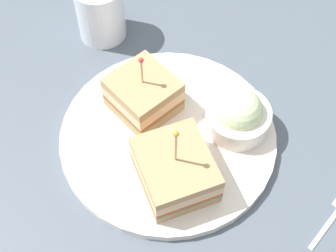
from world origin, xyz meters
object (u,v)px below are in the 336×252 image
Objects in this scene: sandwich_half_front at (143,94)px; coleslaw_bowl at (238,115)px; plate at (168,137)px; sandwich_half_back at (175,170)px; drink_glass at (101,13)px.

sandwich_half_front is 13.33cm from coleslaw_bowl.
sandwich_half_back is (6.68, 2.29, 3.29)cm from plate.
sandwich_half_front is 1.28× the size of coleslaw_bowl.
drink_glass reaches higher than coleslaw_bowl.
sandwich_half_front is 0.87× the size of sandwich_half_back.
sandwich_half_front is at bearing 35.75° from drink_glass.
coleslaw_bowl is 0.95× the size of drink_glass.
sandwich_half_back is at bearing 31.83° from sandwich_half_front.
sandwich_half_front is at bearing -92.26° from coleslaw_bowl.
sandwich_half_front reaches higher than plate.
sandwich_half_back is at bearing 34.11° from drink_glass.
drink_glass is (-17.93, -14.38, 3.65)cm from plate.
coleslaw_bowl is 27.55cm from drink_glass.
sandwich_half_front is 17.26cm from drink_glass.
plate is at bearing 38.72° from drink_glass.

